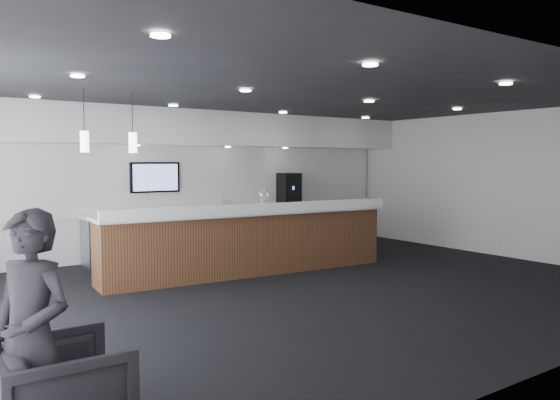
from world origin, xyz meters
TOP-DOWN VIEW (x-y plane):
  - ground at (0.00, 0.00)m, footprint 10.00×10.00m
  - ceiling at (0.00, 0.00)m, footprint 10.00×8.00m
  - back_wall at (0.00, 4.00)m, footprint 10.00×0.02m
  - right_wall at (5.00, 0.00)m, footprint 0.02×8.00m
  - soffit_bulkhead at (0.00, 3.55)m, footprint 10.00×0.90m
  - alcove_panel at (0.00, 3.97)m, footprint 9.80×0.06m
  - back_credenza at (-0.00, 3.64)m, footprint 5.06×0.66m
  - wall_tv at (-1.00, 3.91)m, footprint 1.05×0.08m
  - pendant_left at (-2.40, 0.80)m, footprint 0.12×0.12m
  - pendant_right at (-3.10, 0.80)m, footprint 0.12×0.12m
  - ceiling_can_lights at (0.00, 0.00)m, footprint 7.00×5.00m
  - service_counter at (-0.26, 1.44)m, footprint 5.35×1.25m
  - coffee_machine at (2.20, 3.69)m, footprint 0.48×0.59m
  - info_sign_left at (0.51, 3.51)m, footprint 0.14×0.06m
  - info_sign_right at (0.42, 3.50)m, footprint 0.16×0.04m
  - armchair at (-4.40, -2.87)m, footprint 0.84×0.82m
  - lounge_guest at (-4.60, -2.97)m, footprint 0.67×0.73m
  - cup_0 at (1.86, 3.57)m, footprint 0.09×0.09m
  - cup_1 at (1.72, 3.57)m, footprint 0.13×0.13m
  - cup_2 at (1.58, 3.57)m, footprint 0.11×0.11m
  - cup_3 at (1.44, 3.57)m, footprint 0.12×0.12m
  - cup_4 at (1.30, 3.57)m, footprint 0.12×0.12m

SIDE VIEW (x-z plane):
  - ground at x=0.00m, z-range 0.00..0.00m
  - armchair at x=-4.40m, z-range 0.00..0.76m
  - back_credenza at x=0.00m, z-range 0.00..0.95m
  - service_counter at x=-0.26m, z-range -0.17..1.32m
  - lounge_guest at x=-4.60m, z-range 0.00..1.67m
  - cup_0 at x=1.86m, z-range 0.95..1.03m
  - cup_1 at x=1.72m, z-range 0.95..1.03m
  - cup_2 at x=1.58m, z-range 0.95..1.03m
  - cup_3 at x=1.44m, z-range 0.95..1.03m
  - cup_4 at x=1.30m, z-range 0.95..1.03m
  - info_sign_left at x=0.51m, z-range 0.95..1.15m
  - info_sign_right at x=0.42m, z-range 0.95..1.16m
  - coffee_machine at x=2.20m, z-range 0.95..1.70m
  - back_wall at x=0.00m, z-range 0.00..3.00m
  - right_wall at x=5.00m, z-range 0.00..3.00m
  - alcove_panel at x=0.00m, z-range 0.90..2.30m
  - wall_tv at x=-1.00m, z-range 1.34..1.96m
  - pendant_left at x=-2.40m, z-range 2.10..2.40m
  - pendant_right at x=-3.10m, z-range 2.10..2.40m
  - soffit_bulkhead at x=0.00m, z-range 2.30..3.00m
  - ceiling_can_lights at x=0.00m, z-range 2.96..2.98m
  - ceiling at x=0.00m, z-range 2.99..3.01m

